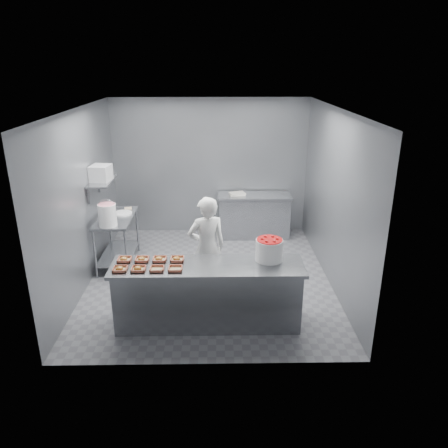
{
  "coord_description": "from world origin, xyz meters",
  "views": [
    {
      "loc": [
        0.13,
        -6.64,
        3.46
      ],
      "look_at": [
        0.24,
        -0.2,
        1.05
      ],
      "focal_mm": 35.0,
      "sensor_mm": 36.0,
      "label": 1
    }
  ],
  "objects": [
    {
      "name": "rag",
      "position": [
        -1.51,
        1.04,
        0.91
      ],
      "size": [
        0.15,
        0.14,
        0.02
      ],
      "primitive_type": "cube",
      "rotation": [
        0.0,
        0.0,
        0.21
      ],
      "color": "#CCB28C",
      "rests_on": "prep_table"
    },
    {
      "name": "floor",
      "position": [
        0.0,
        0.0,
        0.0
      ],
      "size": [
        4.5,
        4.5,
        0.0
      ],
      "primitive_type": "plane",
      "color": "#4C4C51",
      "rests_on": "ground"
    },
    {
      "name": "tray_0",
      "position": [
        -1.14,
        -1.5,
        0.92
      ],
      "size": [
        0.19,
        0.18,
        0.06
      ],
      "color": "tan",
      "rests_on": "service_counter"
    },
    {
      "name": "worker",
      "position": [
        -0.03,
        -0.56,
        0.81
      ],
      "size": [
        0.67,
        0.54,
        1.61
      ],
      "primitive_type": "imported",
      "rotation": [
        0.0,
        0.0,
        3.44
      ],
      "color": "silver",
      "rests_on": "ground"
    },
    {
      "name": "tray_3",
      "position": [
        -0.42,
        -1.5,
        0.92
      ],
      "size": [
        0.19,
        0.18,
        0.04
      ],
      "color": "tan",
      "rests_on": "service_counter"
    },
    {
      "name": "back_counter",
      "position": [
        0.9,
        1.9,
        0.45
      ],
      "size": [
        1.5,
        0.6,
        0.9
      ],
      "color": "slate",
      "rests_on": "ground"
    },
    {
      "name": "service_counter",
      "position": [
        0.0,
        -1.35,
        0.45
      ],
      "size": [
        2.6,
        0.7,
        0.9
      ],
      "color": "slate",
      "rests_on": "ground"
    },
    {
      "name": "tray_4",
      "position": [
        -1.14,
        -1.2,
        0.92
      ],
      "size": [
        0.19,
        0.18,
        0.06
      ],
      "color": "tan",
      "rests_on": "service_counter"
    },
    {
      "name": "strawberry_tub",
      "position": [
        0.84,
        -1.21,
        1.06
      ],
      "size": [
        0.37,
        0.37,
        0.31
      ],
      "color": "silver",
      "rests_on": "service_counter"
    },
    {
      "name": "tray_1",
      "position": [
        -0.9,
        -1.5,
        0.92
      ],
      "size": [
        0.19,
        0.18,
        0.06
      ],
      "color": "tan",
      "rests_on": "service_counter"
    },
    {
      "name": "prep_table",
      "position": [
        -1.65,
        0.6,
        0.59
      ],
      "size": [
        0.6,
        1.2,
        0.9
      ],
      "color": "slate",
      "rests_on": "ground"
    },
    {
      "name": "glaze_bucket",
      "position": [
        -1.67,
        0.16,
        1.1
      ],
      "size": [
        0.31,
        0.3,
        0.46
      ],
      "color": "silver",
      "rests_on": "prep_table"
    },
    {
      "name": "tray_7",
      "position": [
        -0.42,
        -1.2,
        0.92
      ],
      "size": [
        0.19,
        0.18,
        0.06
      ],
      "color": "tan",
      "rests_on": "service_counter"
    },
    {
      "name": "tray_6",
      "position": [
        -0.66,
        -1.2,
        0.92
      ],
      "size": [
        0.19,
        0.18,
        0.06
      ],
      "color": "tan",
      "rests_on": "service_counter"
    },
    {
      "name": "bucket_lid",
      "position": [
        -1.56,
        0.76,
        0.91
      ],
      "size": [
        0.43,
        0.43,
        0.03
      ],
      "primitive_type": "cylinder",
      "rotation": [
        0.0,
        0.0,
        -0.38
      ],
      "color": "silver",
      "rests_on": "prep_table"
    },
    {
      "name": "wall_right",
      "position": [
        2.0,
        0.0,
        1.4
      ],
      "size": [
        0.04,
        4.5,
        2.8
      ],
      "primitive_type": "cube",
      "color": "slate",
      "rests_on": "ground"
    },
    {
      "name": "wall_left",
      "position": [
        -2.0,
        0.0,
        1.4
      ],
      "size": [
        0.04,
        4.5,
        2.8
      ],
      "primitive_type": "cube",
      "color": "slate",
      "rests_on": "ground"
    },
    {
      "name": "tray_5",
      "position": [
        -0.9,
        -1.2,
        0.92
      ],
      "size": [
        0.19,
        0.18,
        0.06
      ],
      "color": "tan",
      "rests_on": "service_counter"
    },
    {
      "name": "appliance",
      "position": [
        -1.82,
        0.57,
        1.7
      ],
      "size": [
        0.35,
        0.39,
        0.26
      ],
      "primitive_type": "cube",
      "rotation": [
        0.0,
        0.0,
        -0.13
      ],
      "color": "gray",
      "rests_on": "wall_shelf"
    },
    {
      "name": "tray_2",
      "position": [
        -0.66,
        -1.5,
        0.92
      ],
      "size": [
        0.19,
        0.18,
        0.04
      ],
      "color": "tan",
      "rests_on": "service_counter"
    },
    {
      "name": "wall_shelf",
      "position": [
        -1.82,
        0.6,
        1.55
      ],
      "size": [
        0.35,
        0.9,
        0.03
      ],
      "primitive_type": "cube",
      "color": "slate",
      "rests_on": "wall_left"
    },
    {
      "name": "paper_stack",
      "position": [
        0.55,
        1.9,
        0.92
      ],
      "size": [
        0.34,
        0.28,
        0.05
      ],
      "primitive_type": "cube",
      "rotation": [
        0.0,
        0.0,
        0.23
      ],
      "color": "silver",
      "rests_on": "back_counter"
    },
    {
      "name": "wall_back",
      "position": [
        0.0,
        2.25,
        1.4
      ],
      "size": [
        4.0,
        0.04,
        2.8
      ],
      "primitive_type": "cube",
      "color": "slate",
      "rests_on": "ground"
    },
    {
      "name": "ceiling",
      "position": [
        0.0,
        0.0,
        2.8
      ],
      "size": [
        4.5,
        4.5,
        0.0
      ],
      "primitive_type": "plane",
      "rotation": [
        3.14,
        0.0,
        0.0
      ],
      "color": "white",
      "rests_on": "wall_back"
    }
  ]
}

